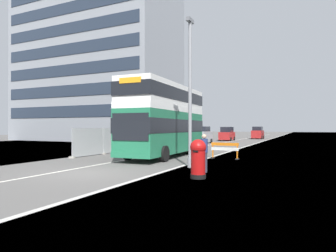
% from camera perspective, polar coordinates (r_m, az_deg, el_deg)
% --- Properties ---
extents(ground, '(140.00, 280.00, 0.10)m').
position_cam_1_polar(ground, '(14.11, -13.27, -9.07)').
color(ground, '#565451').
extents(double_decker_bus, '(3.15, 10.37, 5.15)m').
position_cam_1_polar(double_decker_bus, '(21.60, -0.48, 1.39)').
color(double_decker_bus, '#1E6B47').
rests_on(double_decker_bus, ground).
extents(lamppost_foreground, '(0.29, 0.70, 7.86)m').
position_cam_1_polar(lamppost_foreground, '(15.76, 4.25, 5.51)').
color(lamppost_foreground, gray).
rests_on(lamppost_foreground, ground).
extents(red_pillar_postbox, '(0.67, 0.67, 1.62)m').
position_cam_1_polar(red_pillar_postbox, '(12.43, 5.79, -5.93)').
color(red_pillar_postbox, black).
rests_on(red_pillar_postbox, ground).
extents(roadworks_barrier, '(1.87, 0.53, 1.09)m').
position_cam_1_polar(roadworks_barrier, '(20.30, 10.84, -4.29)').
color(roadworks_barrier, orange).
rests_on(roadworks_barrier, ground).
extents(construction_site_fence, '(0.44, 24.00, 2.11)m').
position_cam_1_polar(construction_site_fence, '(31.10, -2.70, -2.30)').
color(construction_site_fence, '#A8AAAD').
rests_on(construction_site_fence, ground).
extents(car_oncoming_near, '(1.96, 3.92, 2.24)m').
position_cam_1_polar(car_oncoming_near, '(39.62, 6.53, -1.80)').
color(car_oncoming_near, gray).
rests_on(car_oncoming_near, ground).
extents(car_receding_mid, '(1.96, 3.94, 2.20)m').
position_cam_1_polar(car_receding_mid, '(48.40, 11.25, -1.57)').
color(car_receding_mid, maroon).
rests_on(car_receding_mid, ground).
extents(car_receding_far, '(1.97, 3.81, 2.27)m').
position_cam_1_polar(car_receding_far, '(57.37, 16.82, -1.31)').
color(car_receding_far, maroon).
rests_on(car_receding_far, ground).
extents(bare_tree_far_verge_near, '(2.29, 2.39, 4.72)m').
position_cam_1_polar(bare_tree_far_verge_near, '(50.18, 2.54, -0.06)').
color(bare_tree_far_verge_near, '#4C3D2D').
rests_on(bare_tree_far_verge_near, ground).
extents(bare_tree_far_verge_mid, '(2.16, 2.44, 4.63)m').
position_cam_1_polar(bare_tree_far_verge_mid, '(57.47, 0.44, -0.20)').
color(bare_tree_far_verge_mid, '#4C3D2D').
rests_on(bare_tree_far_verge_mid, ground).
extents(pedestrian_at_kerb, '(0.34, 0.34, 1.80)m').
position_cam_1_polar(pedestrian_at_kerb, '(14.09, 6.95, -5.18)').
color(pedestrian_at_kerb, '#2D3342').
rests_on(pedestrian_at_kerb, ground).
extents(backdrop_office_block, '(26.35, 13.50, 24.67)m').
position_cam_1_polar(backdrop_office_block, '(52.54, -13.49, 10.95)').
color(backdrop_office_block, gray).
rests_on(backdrop_office_block, ground).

